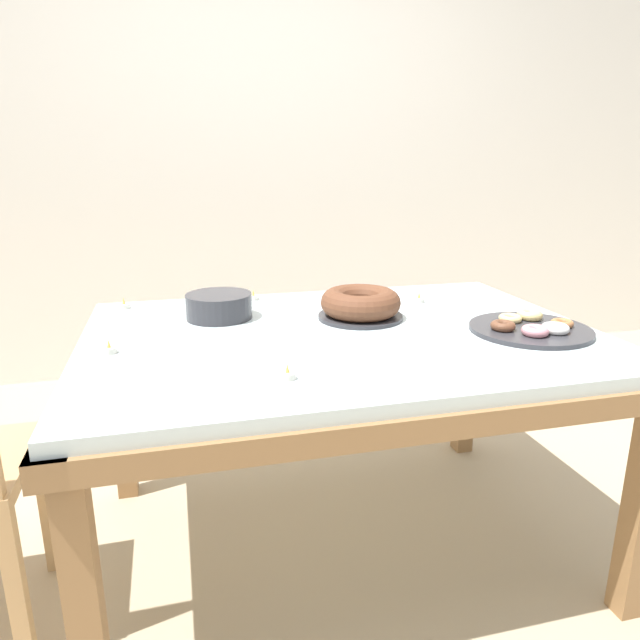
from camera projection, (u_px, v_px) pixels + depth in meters
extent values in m
plane|color=tan|center=(339.00, 543.00, 1.90)|extent=(12.00, 12.00, 0.00)
cube|color=white|center=(252.00, 146.00, 3.26)|extent=(8.00, 0.10, 2.60)
cube|color=silver|center=(342.00, 337.00, 1.70)|extent=(1.49, 1.06, 0.04)
cube|color=olive|center=(406.00, 425.00, 1.24)|extent=(1.52, 0.08, 0.06)
cube|color=olive|center=(304.00, 310.00, 2.18)|extent=(1.52, 0.08, 0.06)
cube|color=olive|center=(86.00, 374.00, 1.54)|extent=(0.08, 1.09, 0.06)
cube|color=olive|center=(550.00, 334.00, 1.89)|extent=(0.08, 1.09, 0.06)
cube|color=olive|center=(84.00, 603.00, 1.19)|extent=(0.07, 0.07, 0.68)
cube|color=olive|center=(121.00, 412.00, 2.09)|extent=(0.07, 0.07, 0.68)
cube|color=olive|center=(466.00, 377.00, 2.42)|extent=(0.07, 0.07, 0.68)
cube|color=tan|center=(47.00, 504.00, 1.73)|extent=(0.04, 0.04, 0.45)
cube|color=tan|center=(17.00, 593.00, 1.37)|extent=(0.04, 0.04, 0.45)
cylinder|color=#333338|center=(360.00, 317.00, 1.83)|extent=(0.27, 0.27, 0.01)
torus|color=brown|center=(361.00, 302.00, 1.82)|extent=(0.26, 0.26, 0.08)
cylinder|color=#333338|center=(530.00, 329.00, 1.69)|extent=(0.35, 0.35, 0.01)
torus|color=#B27042|center=(562.00, 323.00, 1.69)|extent=(0.07, 0.07, 0.02)
torus|color=#EAD184|center=(530.00, 315.00, 1.77)|extent=(0.08, 0.08, 0.03)
torus|color=#EAD184|center=(510.00, 318.00, 1.74)|extent=(0.07, 0.07, 0.02)
torus|color=brown|center=(503.00, 326.00, 1.66)|extent=(0.07, 0.07, 0.03)
torus|color=pink|center=(535.00, 331.00, 1.61)|extent=(0.08, 0.08, 0.03)
torus|color=white|center=(555.00, 328.00, 1.63)|extent=(0.08, 0.08, 0.02)
cylinder|color=#333338|center=(220.00, 317.00, 1.83)|extent=(0.21, 0.21, 0.01)
cylinder|color=#333338|center=(219.00, 314.00, 1.83)|extent=(0.21, 0.21, 0.01)
cylinder|color=#333338|center=(219.00, 311.00, 1.83)|extent=(0.21, 0.21, 0.01)
cylinder|color=#333338|center=(219.00, 307.00, 1.82)|extent=(0.21, 0.21, 0.01)
cylinder|color=#333338|center=(219.00, 304.00, 1.82)|extent=(0.21, 0.21, 0.01)
cylinder|color=#333338|center=(219.00, 301.00, 1.82)|extent=(0.21, 0.21, 0.01)
cylinder|color=#333338|center=(219.00, 298.00, 1.82)|extent=(0.21, 0.21, 0.01)
cylinder|color=#333338|center=(219.00, 295.00, 1.81)|extent=(0.21, 0.21, 0.01)
cylinder|color=silver|center=(287.00, 376.00, 1.33)|extent=(0.04, 0.04, 0.02)
cylinder|color=white|center=(287.00, 373.00, 1.33)|extent=(0.03, 0.03, 0.00)
cone|color=#F9B74C|center=(287.00, 368.00, 1.32)|extent=(0.01, 0.01, 0.02)
cylinder|color=silver|center=(253.00, 298.00, 2.07)|extent=(0.04, 0.04, 0.02)
cylinder|color=white|center=(253.00, 296.00, 2.06)|extent=(0.03, 0.03, 0.00)
cone|color=#F9B74C|center=(253.00, 293.00, 2.06)|extent=(0.01, 0.01, 0.02)
cylinder|color=silver|center=(124.00, 306.00, 1.95)|extent=(0.04, 0.04, 0.02)
cylinder|color=white|center=(124.00, 305.00, 1.95)|extent=(0.03, 0.03, 0.00)
cone|color=#F9B74C|center=(124.00, 301.00, 1.94)|extent=(0.01, 0.01, 0.02)
cylinder|color=silver|center=(419.00, 300.00, 2.03)|extent=(0.04, 0.04, 0.02)
cylinder|color=white|center=(419.00, 298.00, 2.03)|extent=(0.03, 0.03, 0.00)
cone|color=#F9B74C|center=(419.00, 295.00, 2.03)|extent=(0.01, 0.01, 0.02)
cylinder|color=silver|center=(109.00, 350.00, 1.50)|extent=(0.04, 0.04, 0.02)
cylinder|color=white|center=(109.00, 348.00, 1.50)|extent=(0.03, 0.03, 0.00)
cone|color=#F9B74C|center=(109.00, 343.00, 1.50)|extent=(0.01, 0.01, 0.02)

